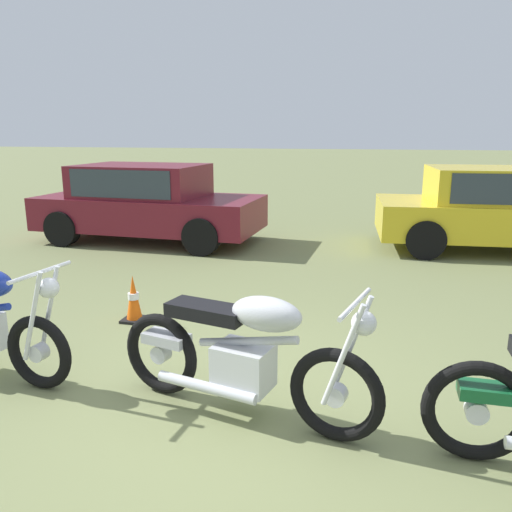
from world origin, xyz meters
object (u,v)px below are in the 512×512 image
(traffic_cone, at_px, (134,300))
(motorcycle_silver, at_px, (244,354))
(car_burgundy, at_px, (147,199))
(car_yellow, at_px, (507,205))

(traffic_cone, bearing_deg, motorcycle_silver, -43.51)
(car_burgundy, height_order, traffic_cone, car_burgundy)
(car_yellow, xyz_separation_m, traffic_cone, (-4.69, -4.67, -0.56))
(traffic_cone, bearing_deg, car_yellow, 44.85)
(car_yellow, height_order, traffic_cone, car_yellow)
(motorcycle_silver, bearing_deg, car_burgundy, 134.52)
(car_yellow, bearing_deg, motorcycle_silver, -120.06)
(motorcycle_silver, height_order, car_burgundy, car_burgundy)
(car_burgundy, bearing_deg, motorcycle_silver, -56.63)
(motorcycle_silver, distance_m, traffic_cone, 2.30)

